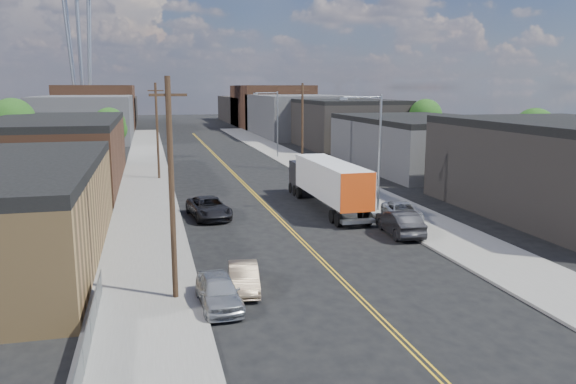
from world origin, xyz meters
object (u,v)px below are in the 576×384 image
car_left_b (244,278)px  car_left_c (209,208)px  car_right_lot_a (402,212)px  car_right_oncoming (400,223)px  car_right_lot_c (306,164)px  semi_truck (325,180)px  car_left_a (219,291)px

car_left_b → car_left_c: bearing=96.4°
car_right_lot_a → car_left_c: bearing=170.4°
car_right_oncoming → car_right_lot_a: bearing=-113.7°
car_left_b → car_right_lot_c: 38.64m
semi_truck → car_left_a: bearing=-120.7°
semi_truck → car_left_b: semi_truck is taller
car_left_a → car_right_lot_a: car_right_lot_a is taller
car_right_oncoming → car_left_a: bearing=40.1°
car_right_lot_a → car_left_b: bearing=-130.4°
car_left_a → car_right_lot_c: bearing=66.6°
car_left_b → car_left_c: (0.00, 15.57, 0.13)m
semi_truck → car_right_oncoming: (2.10, -9.41, -1.37)m
car_left_a → car_right_lot_a: size_ratio=0.90×
car_right_lot_c → car_left_a: bearing=-111.3°
car_right_lot_a → car_right_oncoming: bearing=-107.3°
semi_truck → car_right_lot_a: size_ratio=3.10×
car_left_a → car_left_b: size_ratio=1.10×
car_left_c → car_right_oncoming: (11.60, -7.89, 0.05)m
car_left_c → car_right_lot_c: car_right_lot_c is taller
car_left_b → car_left_c: size_ratio=0.71×
car_left_b → car_right_oncoming: size_ratio=0.78×
car_left_a → car_left_c: (1.40, 17.33, 0.04)m
semi_truck → car_left_c: (-9.50, -1.51, -1.43)m
semi_truck → car_right_lot_c: semi_truck is taller
car_right_oncoming → semi_truck: bearing=-73.3°
car_left_b → car_right_lot_a: 16.99m
car_left_a → car_right_lot_c: (14.70, 38.03, 0.11)m
car_left_c → car_right_lot_c: 24.61m
car_left_a → car_right_lot_c: size_ratio=1.05×
car_left_a → car_right_lot_a: (14.60, 12.46, 0.08)m
car_left_c → car_right_lot_c: (13.30, 20.70, 0.08)m
car_right_lot_a → car_right_lot_c: bearing=100.4°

